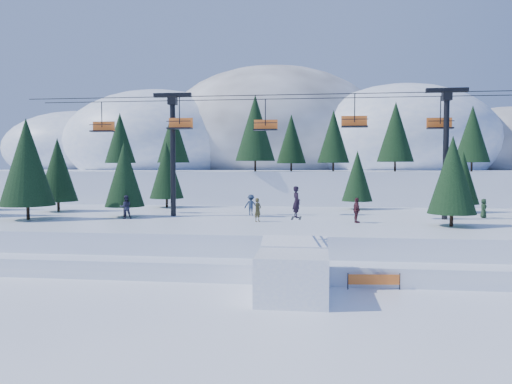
# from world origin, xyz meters

# --- Properties ---
(ground) EXTENTS (160.00, 160.00, 0.00)m
(ground) POSITION_xyz_m (0.00, 0.00, 0.00)
(ground) COLOR white
(ground) RESTS_ON ground
(mid_shelf) EXTENTS (70.00, 22.00, 2.50)m
(mid_shelf) POSITION_xyz_m (0.00, 18.00, 1.25)
(mid_shelf) COLOR white
(mid_shelf) RESTS_ON ground
(berm) EXTENTS (70.00, 6.00, 1.10)m
(berm) POSITION_xyz_m (0.00, 8.00, 0.55)
(berm) COLOR white
(berm) RESTS_ON ground
(mountain_ridge) EXTENTS (119.00, 60.90, 26.46)m
(mountain_ridge) POSITION_xyz_m (-5.09, 73.36, 9.64)
(mountain_ridge) COLOR white
(mountain_ridge) RESTS_ON ground
(jump_kicker) EXTENTS (3.54, 4.82, 5.64)m
(jump_kicker) POSITION_xyz_m (1.84, 2.42, 1.31)
(jump_kicker) COLOR white
(jump_kicker) RESTS_ON ground
(chairlift) EXTENTS (46.00, 3.21, 10.28)m
(chairlift) POSITION_xyz_m (2.05, 18.05, 9.32)
(chairlift) COLOR black
(chairlift) RESTS_ON mid_shelf
(conifer_stand) EXTENTS (60.18, 16.45, 9.81)m
(conifer_stand) POSITION_xyz_m (2.43, 18.43, 6.99)
(conifer_stand) COLOR black
(conifer_stand) RESTS_ON mid_shelf
(distant_skiers) EXTENTS (29.33, 5.78, 1.87)m
(distant_skiers) POSITION_xyz_m (-0.76, 16.82, 3.40)
(distant_skiers) COLOR #451D26
(distant_skiers) RESTS_ON mid_shelf
(banner_near) EXTENTS (2.85, 0.33, 0.90)m
(banner_near) POSITION_xyz_m (6.12, 4.68, 0.54)
(banner_near) COLOR black
(banner_near) RESTS_ON ground
(banner_far) EXTENTS (2.83, 0.45, 0.90)m
(banner_far) POSITION_xyz_m (12.21, 6.57, 0.54)
(banner_far) COLOR black
(banner_far) RESTS_ON ground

